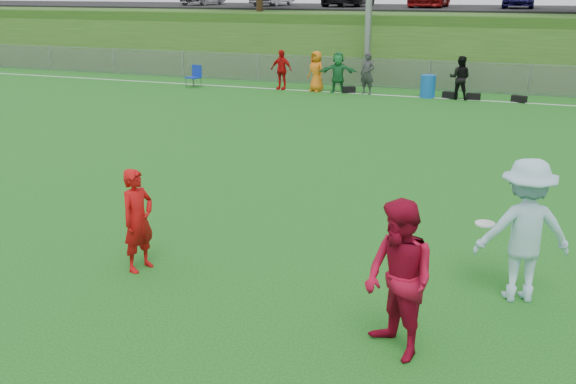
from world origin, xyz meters
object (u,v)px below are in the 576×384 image
at_px(player_blue, 524,231).
at_px(recycling_bin, 428,86).
at_px(player_red_left, 138,220).
at_px(player_red_center, 399,280).
at_px(frisbee, 485,224).

bearing_deg(player_blue, recycling_bin, -96.14).
bearing_deg(player_red_left, player_red_center, -90.16).
relative_size(frisbee, recycling_bin, 0.32).
distance_m(player_blue, recycling_bin, 17.68).
xyz_separation_m(player_red_left, player_blue, (5.60, 1.01, 0.21)).
xyz_separation_m(player_red_center, player_blue, (1.35, 2.05, 0.06)).
bearing_deg(player_red_left, frisbee, -63.81).
height_order(player_red_left, player_red_center, player_red_center).
xyz_separation_m(player_red_left, player_red_center, (4.25, -1.04, 0.16)).
bearing_deg(recycling_bin, player_red_center, -82.53).
distance_m(player_red_center, player_blue, 2.46).
distance_m(player_blue, frisbee, 0.54).
relative_size(player_red_left, player_blue, 0.79).
distance_m(player_red_left, player_blue, 5.69).
height_order(player_blue, recycling_bin, player_blue).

